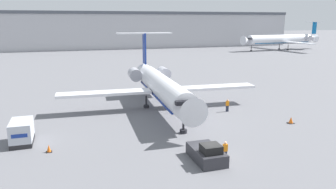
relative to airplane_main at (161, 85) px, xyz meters
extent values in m
plane|color=slate|center=(-0.71, -18.08, -3.27)|extent=(600.00, 600.00, 0.00)
cube|color=#B2B2B7|center=(-0.71, 101.92, 3.89)|extent=(180.00, 16.00, 14.31)
cube|color=#4C515B|center=(-0.71, 101.92, 11.64)|extent=(180.00, 16.80, 1.20)
cylinder|color=white|center=(-0.05, -1.07, -0.05)|extent=(4.04, 21.44, 2.97)
cone|color=white|center=(-0.65, -12.90, -0.05)|extent=(3.08, 2.52, 2.97)
cube|color=black|center=(-0.61, -11.95, 0.47)|extent=(2.55, 0.83, 0.44)
cone|color=white|center=(0.57, 11.20, -0.05)|extent=(2.83, 3.40, 2.67)
cube|color=navy|center=(-0.05, -1.07, -1.01)|extent=(3.64, 19.29, 0.20)
cube|color=white|center=(7.64, -0.39, -0.72)|extent=(12.45, 3.03, 0.36)
cube|color=white|center=(-7.64, 0.38, -0.72)|extent=(12.45, 3.03, 0.36)
cylinder|color=#ADADB7|center=(2.73, 7.75, 0.32)|extent=(2.04, 2.95, 1.90)
cylinder|color=#ADADB7|center=(-1.93, 7.99, 0.32)|extent=(2.04, 2.95, 1.90)
cube|color=navy|center=(0.60, 11.86, 4.01)|extent=(0.35, 2.21, 5.14)
cube|color=white|center=(0.60, 11.86, 6.58)|extent=(9.33, 2.27, 0.20)
cylinder|color=black|center=(-0.54, -10.71, -2.40)|extent=(0.24, 0.24, 1.74)
cylinder|color=black|center=(-0.54, -10.71, -3.07)|extent=(0.80, 0.80, 0.40)
cylinder|color=black|center=(-1.90, 0.69, -2.40)|extent=(0.24, 0.24, 1.74)
cylinder|color=black|center=(-1.90, 0.69, -3.07)|extent=(0.80, 0.80, 0.40)
cylinder|color=black|center=(1.96, 0.50, -2.40)|extent=(0.24, 0.24, 1.74)
cylinder|color=black|center=(1.96, 0.50, -3.07)|extent=(0.80, 0.80, 0.40)
cube|color=#2D2D33|center=(-1.06, -17.97, -2.72)|extent=(2.29, 4.17, 1.09)
cube|color=black|center=(-1.06, -18.89, -1.83)|extent=(1.60, 1.50, 0.70)
cube|color=black|center=(-1.06, -15.97, -2.89)|extent=(2.06, 0.30, 0.65)
cube|color=#232326|center=(-16.90, -8.72, -3.04)|extent=(2.02, 3.59, 0.45)
cube|color=#B7BCC6|center=(-16.90, -8.72, -1.89)|extent=(2.02, 3.59, 1.85)
cube|color=navy|center=(-16.90, -10.53, -1.89)|extent=(1.42, 0.04, 0.36)
cube|color=#232838|center=(0.53, -18.40, -2.86)|extent=(0.32, 0.20, 0.82)
cube|color=orange|center=(0.53, -18.40, -2.12)|extent=(0.40, 0.24, 0.65)
sphere|color=tan|center=(0.53, -18.40, -1.67)|extent=(0.24, 0.24, 0.24)
cube|color=#232838|center=(8.04, -4.38, -2.86)|extent=(0.32, 0.20, 0.81)
cube|color=orange|center=(8.04, -4.38, -2.14)|extent=(0.40, 0.24, 0.64)
sphere|color=tan|center=(8.04, -4.38, -1.70)|extent=(0.24, 0.24, 0.24)
cube|color=black|center=(-14.30, -11.91, -3.25)|extent=(0.54, 0.54, 0.04)
cone|color=orange|center=(-14.30, -11.91, -2.89)|extent=(0.38, 0.38, 0.67)
cube|color=black|center=(12.87, -11.30, -3.25)|extent=(0.72, 0.72, 0.04)
cone|color=orange|center=(12.87, -11.30, -2.85)|extent=(0.51, 0.51, 0.75)
cylinder|color=silver|center=(71.36, 71.94, 1.01)|extent=(30.47, 6.98, 3.85)
cone|color=silver|center=(54.79, 70.21, 1.01)|extent=(3.47, 4.15, 3.85)
cube|color=black|center=(56.02, 70.33, 1.68)|extent=(1.04, 3.33, 0.44)
cone|color=silver|center=(88.50, 73.74, 1.01)|extent=(4.58, 3.89, 3.47)
cube|color=#0C5999|center=(71.36, 71.94, -0.24)|extent=(27.42, 6.28, 0.20)
cube|color=silver|center=(73.77, 63.42, 0.14)|extent=(4.60, 13.86, 0.36)
cube|color=silver|center=(71.95, 80.78, 0.14)|extent=(4.60, 13.86, 0.36)
cylinder|color=#ADADB7|center=(84.28, 70.45, 1.49)|extent=(3.19, 2.30, 2.00)
cylinder|color=#ADADB7|center=(83.69, 76.08, 1.49)|extent=(3.19, 2.30, 2.00)
cube|color=#0C5999|center=(89.34, 73.83, 5.44)|extent=(2.21, 0.47, 5.00)
cube|color=silver|center=(89.34, 73.83, 7.94)|extent=(2.73, 9.14, 0.20)
cylinder|color=black|center=(57.32, 70.47, -2.09)|extent=(0.24, 0.24, 2.35)
cylinder|color=black|center=(57.32, 70.47, -3.07)|extent=(0.80, 0.80, 0.40)
cylinder|color=black|center=(73.20, 74.65, -2.09)|extent=(0.24, 0.24, 2.35)
cylinder|color=black|center=(73.20, 74.65, -3.07)|extent=(0.80, 0.80, 0.40)
cylinder|color=black|center=(73.72, 69.67, -2.09)|extent=(0.24, 0.24, 2.35)
cylinder|color=black|center=(73.72, 69.67, -3.07)|extent=(0.80, 0.80, 0.40)
camera|label=1|loc=(-12.26, -42.46, 8.76)|focal=35.00mm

